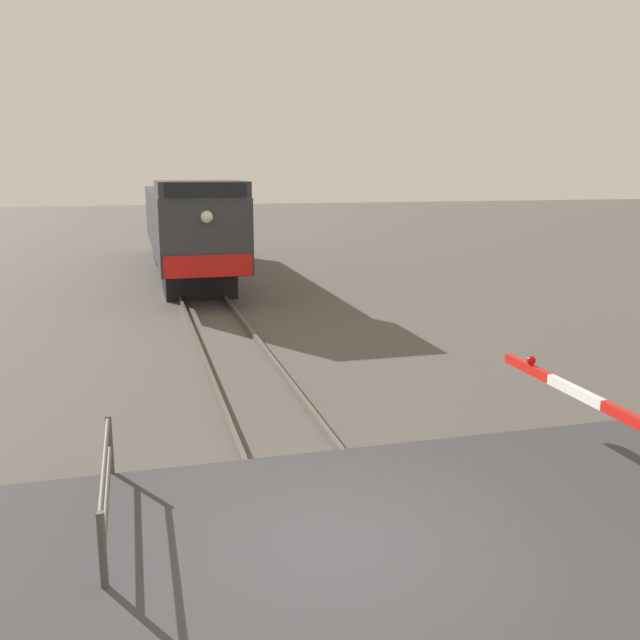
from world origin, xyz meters
TOP-DOWN VIEW (x-y plane):
  - ground_plane at (0.00, 0.00)m, footprint 160.00×160.00m
  - rail_track_left at (-0.72, 0.00)m, footprint 0.08×80.00m
  - rail_track_right at (0.72, 0.00)m, footprint 0.08×80.00m
  - road_surface at (0.00, 0.00)m, footprint 36.00×5.13m
  - locomotive at (0.00, 21.66)m, footprint 2.71×16.47m
  - guard_railing at (-2.52, 1.26)m, footprint 0.08×2.82m

SIDE VIEW (x-z plane):
  - ground_plane at x=0.00m, z-range 0.00..0.00m
  - rail_track_left at x=-0.72m, z-range 0.00..0.15m
  - rail_track_right at x=0.72m, z-range 0.00..0.15m
  - road_surface at x=0.00m, z-range 0.00..0.16m
  - guard_railing at x=-2.52m, z-range 0.15..1.10m
  - locomotive at x=0.00m, z-range 0.12..3.92m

